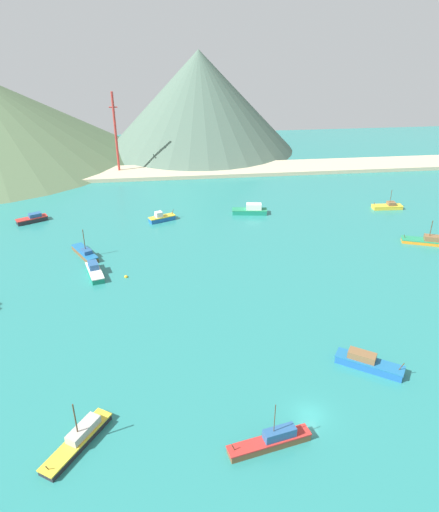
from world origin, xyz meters
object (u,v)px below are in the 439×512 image
(fishing_boat_6, at_px, (95,271))
(fishing_boat_11, at_px, (162,218))
(fishing_boat_4, at_px, (79,439))
(fishing_boat_8, at_px, (33,219))
(buoy_0, at_px, (126,277))
(fishing_boat_3, at_px, (272,441))
(fishing_boat_7, at_px, (388,206))
(fishing_boat_12, at_px, (368,363))
(fishing_boat_0, at_px, (427,241))
(fishing_boat_2, at_px, (251,210))
(fishing_boat_5, at_px, (85,253))
(radio_tower, at_px, (116,133))

(fishing_boat_6, distance_m, fishing_boat_11, 29.99)
(fishing_boat_4, xyz_separation_m, fishing_boat_8, (-21.47, 72.67, 0.06))
(fishing_boat_6, xyz_separation_m, fishing_boat_11, (13.61, 26.72, -0.01))
(fishing_boat_11, height_order, buoy_0, fishing_boat_11)
(fishing_boat_3, height_order, fishing_boat_11, fishing_boat_3)
(fishing_boat_7, relative_size, fishing_boat_11, 1.16)
(fishing_boat_12, relative_size, buoy_0, 13.93)
(fishing_boat_0, xyz_separation_m, fishing_boat_2, (-36.51, 22.95, 0.32))
(fishing_boat_6, bearing_deg, fishing_boat_5, 108.74)
(fishing_boat_2, relative_size, fishing_boat_8, 1.21)
(fishing_boat_12, bearing_deg, buoy_0, 139.08)
(fishing_boat_0, relative_size, buoy_0, 16.02)
(fishing_boat_0, distance_m, buoy_0, 67.56)
(fishing_boat_6, bearing_deg, fishing_boat_2, 38.04)
(fishing_boat_12, bearing_deg, fishing_boat_0, 52.25)
(buoy_0, bearing_deg, fishing_boat_12, -40.92)
(fishing_boat_12, bearing_deg, fishing_boat_7, 63.09)
(fishing_boat_8, bearing_deg, fishing_boat_12, -45.96)
(fishing_boat_4, bearing_deg, buoy_0, 85.28)
(fishing_boat_6, bearing_deg, buoy_0, -15.54)
(fishing_boat_8, relative_size, buoy_0, 11.43)
(fishing_boat_3, height_order, fishing_boat_4, fishing_boat_3)
(fishing_boat_0, height_order, fishing_boat_2, fishing_boat_0)
(fishing_boat_2, bearing_deg, buoy_0, -135.05)
(fishing_boat_2, height_order, radio_tower, radio_tower)
(fishing_boat_6, xyz_separation_m, fishing_boat_12, (42.87, -33.49, 0.04))
(fishing_boat_0, height_order, fishing_boat_12, fishing_boat_0)
(fishing_boat_2, xyz_separation_m, fishing_boat_8, (-55.46, 1.27, -0.23))
(fishing_boat_0, bearing_deg, fishing_boat_7, 88.09)
(fishing_boat_5, height_order, fishing_boat_7, fishing_boat_5)
(fishing_boat_2, distance_m, fishing_boat_3, 75.37)
(fishing_boat_5, height_order, radio_tower, radio_tower)
(fishing_boat_3, distance_m, radio_tower, 118.38)
(fishing_boat_0, distance_m, fishing_boat_5, 76.42)
(fishing_boat_4, bearing_deg, fishing_boat_7, 44.74)
(fishing_boat_0, distance_m, fishing_boat_3, 70.17)
(fishing_boat_8, bearing_deg, fishing_boat_2, -1.31)
(fishing_boat_5, height_order, fishing_boat_11, fishing_boat_5)
(fishing_boat_7, height_order, fishing_boat_8, fishing_boat_7)
(fishing_boat_8, bearing_deg, fishing_boat_11, -5.98)
(fishing_boat_4, height_order, buoy_0, fishing_boat_4)
(radio_tower, bearing_deg, fishing_boat_7, -29.20)
(fishing_boat_8, distance_m, fishing_boat_12, 88.45)
(fishing_boat_3, xyz_separation_m, buoy_0, (-19.58, 44.00, -0.73))
(fishing_boat_7, height_order, buoy_0, fishing_boat_7)
(fishing_boat_2, relative_size, buoy_0, 13.87)
(fishing_boat_6, relative_size, radio_tower, 0.32)
(fishing_boat_4, distance_m, fishing_boat_11, 70.13)
(fishing_boat_3, bearing_deg, fishing_boat_12, 35.64)
(fishing_boat_2, height_order, buoy_0, fishing_boat_2)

